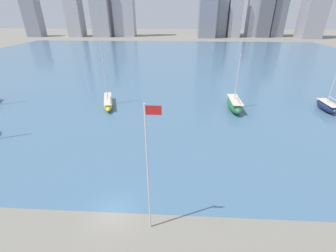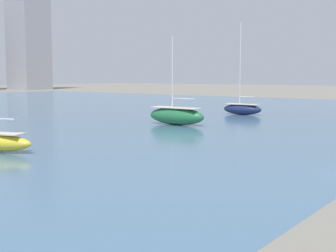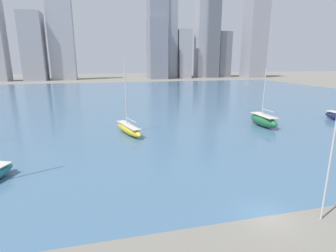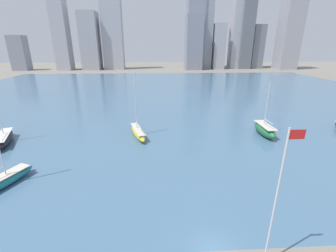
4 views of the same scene
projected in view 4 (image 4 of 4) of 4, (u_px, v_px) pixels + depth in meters
ground_plane at (213, 251)px, 20.12m from camera, size 500.00×500.00×0.00m
harbor_water at (168, 94)px, 85.93m from camera, size 180.00×140.00×0.00m
flag_pole at (277, 198)px, 16.77m from camera, size 1.24×0.14×12.26m
distant_city_skyline at (188, 31)px, 171.33m from camera, size 215.05×24.72×74.81m
sailboat_yellow at (138, 132)px, 45.51m from camera, size 4.45×9.75×12.88m
sailboat_teal at (2, 181)px, 29.17m from camera, size 5.41×8.84×13.89m
sailboat_green at (265, 130)px, 46.03m from camera, size 2.50×8.07×10.96m
sailboat_black at (4, 139)px, 42.09m from camera, size 5.89×10.31×12.56m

